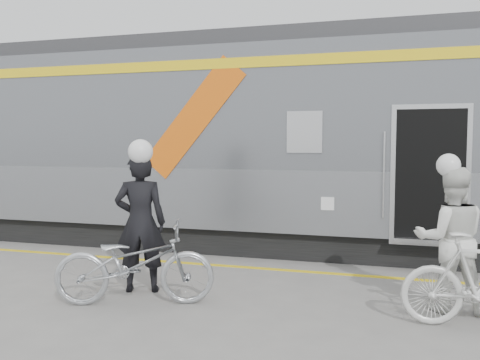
% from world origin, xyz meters
% --- Properties ---
extents(ground, '(90.00, 90.00, 0.00)m').
position_xyz_m(ground, '(0.00, 0.00, 0.00)').
color(ground, slate).
rests_on(ground, ground).
extents(train, '(24.00, 3.17, 4.10)m').
position_xyz_m(train, '(0.70, 4.19, 2.05)').
color(train, black).
rests_on(train, ground).
extents(safety_strip, '(24.00, 0.12, 0.01)m').
position_xyz_m(safety_strip, '(0.00, 2.15, 0.00)').
color(safety_strip, yellow).
rests_on(safety_strip, ground).
extents(man, '(0.82, 0.67, 1.93)m').
position_xyz_m(man, '(-1.03, 0.46, 0.97)').
color(man, black).
rests_on(man, ground).
extents(bicycle_left, '(2.14, 1.34, 1.06)m').
position_xyz_m(bicycle_left, '(-0.83, -0.09, 0.53)').
color(bicycle_left, '#AAADB2').
rests_on(bicycle_left, ground).
extents(woman, '(0.93, 0.76, 1.78)m').
position_xyz_m(woman, '(3.01, 0.79, 0.89)').
color(woman, silver).
rests_on(woman, ground).
extents(helmet_man, '(0.33, 0.33, 0.33)m').
position_xyz_m(helmet_man, '(-1.03, 0.46, 2.10)').
color(helmet_man, white).
rests_on(helmet_man, man).
extents(helmet_woman, '(0.28, 0.28, 0.28)m').
position_xyz_m(helmet_woman, '(3.01, 0.79, 1.92)').
color(helmet_woman, white).
rests_on(helmet_woman, woman).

